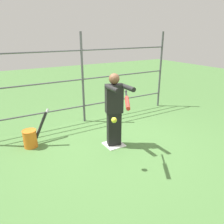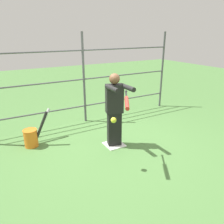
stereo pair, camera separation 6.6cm
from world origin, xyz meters
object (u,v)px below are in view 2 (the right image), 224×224
Objects in this scene: batter at (115,109)px; bat_bucket at (32,136)px; baseball_bat_swinging at (127,101)px; softball_in_flight at (114,120)px.

bat_bucket is at bearing -29.03° from batter.
baseball_bat_swinging is (0.25, 0.81, 0.41)m from batter.
batter reaches higher than baseball_bat_swinging.
baseball_bat_swinging is at bearing 73.17° from batter.
batter is 2.23× the size of baseball_bat_swinging.
baseball_bat_swinging is 0.38m from softball_in_flight.
softball_in_flight is 0.12× the size of bat_bucket.
baseball_bat_swinging is 7.39× the size of softball_in_flight.
baseball_bat_swinging reaches higher than bat_bucket.
batter is 2.05× the size of bat_bucket.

